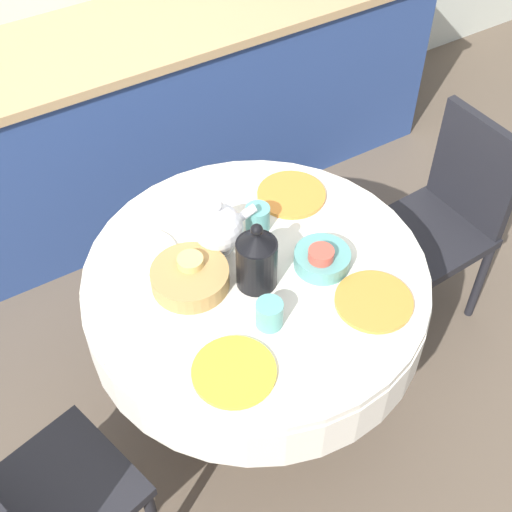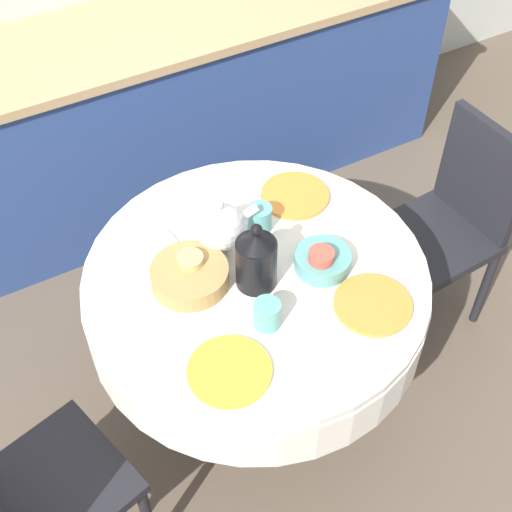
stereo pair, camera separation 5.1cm
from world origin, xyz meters
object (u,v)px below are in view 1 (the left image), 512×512
(chair_right, at_px, (34,501))
(teapot, at_px, (219,228))
(chair_left, at_px, (446,215))
(coffee_carafe, at_px, (257,259))

(chair_right, distance_m, teapot, 0.97)
(chair_left, relative_size, chair_right, 1.00)
(chair_left, height_order, teapot, teapot)
(coffee_carafe, height_order, teapot, coffee_carafe)
(chair_left, height_order, coffee_carafe, coffee_carafe)
(chair_right, bearing_deg, chair_left, 84.28)
(teapot, bearing_deg, chair_left, -6.21)
(chair_left, xyz_separation_m, teapot, (-0.94, 0.10, 0.33))
(chair_left, height_order, chair_right, same)
(chair_right, xyz_separation_m, coffee_carafe, (0.85, 0.20, 0.34))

